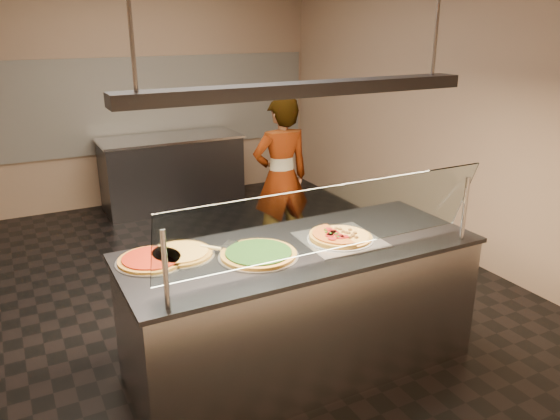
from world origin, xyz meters
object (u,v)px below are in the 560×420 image
serving_counter (301,308)px  pizza_cheese (180,253)px  half_pizza_pepperoni (327,238)px  heat_lamp_housing (304,89)px  prep_table (172,172)px  sneeze_guard (331,220)px  pizza_tomato (151,259)px  worker (281,178)px  pizza_spatula (219,246)px  perforated_tray (340,239)px  half_pizza_sausage (352,233)px  pizza_spinach (258,254)px

serving_counter → pizza_cheese: (-0.76, 0.23, 0.48)m
serving_counter → half_pizza_pepperoni: size_ratio=5.50×
pizza_cheese → heat_lamp_housing: bearing=-16.7°
serving_counter → prep_table: (0.26, 3.87, 0.00)m
sneeze_guard → half_pizza_pepperoni: (0.18, 0.32, -0.26)m
serving_counter → heat_lamp_housing: heat_lamp_housing is taller
pizza_tomato → worker: (1.76, 1.64, -0.12)m
pizza_tomato → prep_table: 3.88m
pizza_tomato → pizza_spatula: size_ratio=1.56×
serving_counter → perforated_tray: bearing=-5.2°
half_pizza_sausage → half_pizza_pepperoni: bearing=-179.9°
pizza_cheese → pizza_spatula: (0.25, -0.04, 0.01)m
worker → pizza_spatula: bearing=55.0°
half_pizza_sausage → pizza_spatula: size_ratio=1.53×
perforated_tray → pizza_spinach: 0.61m
half_pizza_sausage → pizza_spatula: bearing=166.7°
serving_counter → sneeze_guard: sneeze_guard is taller
half_pizza_sausage → prep_table: bearing=91.9°
pizza_spinach → pizza_tomato: 0.66m
half_pizza_pepperoni → heat_lamp_housing: (-0.18, 0.03, 0.99)m
half_pizza_pepperoni → heat_lamp_housing: heat_lamp_housing is taller
half_pizza_pepperoni → pizza_cheese: bearing=164.9°
serving_counter → heat_lamp_housing: (0.00, 0.00, 1.48)m
serving_counter → pizza_cheese: bearing=163.3°
serving_counter → prep_table: bearing=86.2°
prep_table → heat_lamp_housing: heat_lamp_housing is taller
worker → half_pizza_pepperoni: bearing=74.9°
sneeze_guard → heat_lamp_housing: size_ratio=0.93×
pizza_spatula → worker: 2.13m
pizza_cheese → prep_table: (1.02, 3.64, -0.48)m
half_pizza_pepperoni → half_pizza_sausage: 0.20m
half_pizza_sausage → heat_lamp_housing: 1.07m
serving_counter → pizza_spinach: 0.58m
pizza_tomato → worker: worker is taller
prep_table → worker: 2.12m
half_pizza_sausage → pizza_tomato: (-1.33, 0.24, -0.01)m
perforated_tray → pizza_tomato: pizza_tomato is taller
sneeze_guard → prep_table: size_ratio=1.20×
pizza_tomato → prep_table: pizza_tomato is taller
half_pizza_sausage → pizza_tomato: size_ratio=0.98×
pizza_cheese → pizza_spatula: 0.25m
half_pizza_sausage → pizza_tomato: 1.35m
pizza_cheese → pizza_spatula: bearing=-9.6°
sneeze_guard → heat_lamp_housing: (-0.00, 0.34, 0.72)m
half_pizza_pepperoni → perforated_tray: bearing=0.2°
serving_counter → pizza_cheese: 0.93m
pizza_spinach → sneeze_guard: bearing=-45.4°
serving_counter → half_pizza_pepperoni: 0.53m
half_pizza_sausage → sneeze_guard: bearing=-140.4°
half_pizza_sausage → pizza_cheese: bearing=167.5°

